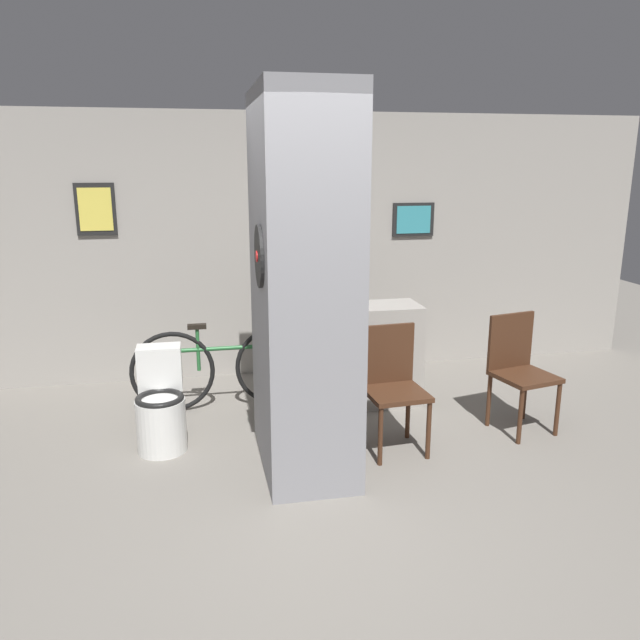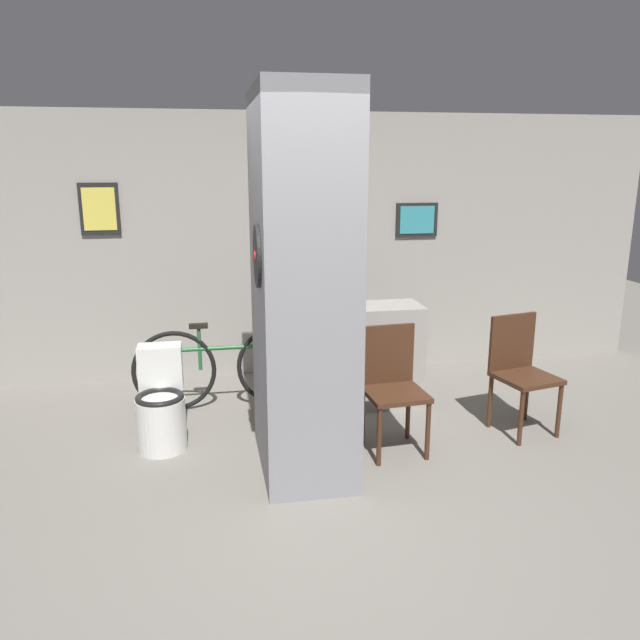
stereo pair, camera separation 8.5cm
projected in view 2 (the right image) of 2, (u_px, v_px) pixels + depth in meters
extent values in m
plane|color=slate|center=(317.00, 500.00, 4.04)|extent=(14.00, 14.00, 0.00)
cube|color=gray|center=(271.00, 247.00, 6.23)|extent=(8.00, 0.06, 2.60)
cube|color=black|center=(99.00, 209.00, 5.81)|extent=(0.36, 0.02, 0.48)
cube|color=#E0CC4C|center=(99.00, 209.00, 5.79)|extent=(0.30, 0.01, 0.39)
cube|color=black|center=(417.00, 220.00, 6.38)|extent=(0.44, 0.02, 0.34)
cube|color=teal|center=(417.00, 220.00, 6.37)|extent=(0.36, 0.01, 0.28)
cube|color=black|center=(341.00, 191.00, 6.17)|extent=(0.28, 0.02, 0.38)
cube|color=#B24C8C|center=(341.00, 191.00, 6.15)|extent=(0.23, 0.01, 0.31)
cube|color=gray|center=(302.00, 286.00, 4.28)|extent=(0.61, 1.17, 2.60)
cylinder|color=black|center=(257.00, 256.00, 3.94)|extent=(0.03, 0.40, 0.40)
cylinder|color=red|center=(255.00, 256.00, 3.94)|extent=(0.01, 0.07, 0.07)
cube|color=gray|center=(353.00, 356.00, 5.54)|extent=(1.22, 0.44, 0.91)
cylinder|color=silver|center=(161.00, 424.00, 4.72)|extent=(0.37, 0.37, 0.41)
torus|color=black|center=(160.00, 397.00, 4.66)|extent=(0.36, 0.36, 0.04)
cube|color=silver|center=(160.00, 367.00, 4.86)|extent=(0.33, 0.20, 0.35)
cylinder|color=#422616|center=(379.00, 437.00, 4.45)|extent=(0.04, 0.04, 0.44)
cylinder|color=#422616|center=(428.00, 431.00, 4.54)|extent=(0.04, 0.04, 0.44)
cylinder|color=#422616|center=(363.00, 417.00, 4.80)|extent=(0.04, 0.04, 0.44)
cylinder|color=#422616|center=(408.00, 412.00, 4.89)|extent=(0.04, 0.04, 0.44)
cube|color=#422616|center=(395.00, 394.00, 4.61)|extent=(0.46, 0.46, 0.04)
cube|color=#422616|center=(387.00, 354.00, 4.74)|extent=(0.43, 0.06, 0.46)
cylinder|color=#422616|center=(521.00, 418.00, 4.77)|extent=(0.04, 0.04, 0.44)
cylinder|color=#422616|center=(559.00, 411.00, 4.91)|extent=(0.04, 0.04, 0.44)
cylinder|color=#422616|center=(490.00, 401.00, 5.10)|extent=(0.04, 0.04, 0.44)
cylinder|color=#422616|center=(527.00, 395.00, 5.24)|extent=(0.04, 0.04, 0.44)
cube|color=#422616|center=(526.00, 378.00, 4.95)|extent=(0.51, 0.51, 0.04)
cube|color=#422616|center=(512.00, 342.00, 5.06)|extent=(0.43, 0.12, 0.46)
torus|color=black|center=(174.00, 371.00, 5.41)|extent=(0.72, 0.04, 0.72)
torus|color=black|center=(277.00, 365.00, 5.57)|extent=(0.72, 0.04, 0.72)
cylinder|color=#266633|center=(226.00, 348.00, 5.44)|extent=(0.83, 0.04, 0.04)
cylinder|color=#266633|center=(200.00, 349.00, 5.41)|extent=(0.03, 0.03, 0.38)
cylinder|color=#266633|center=(272.00, 345.00, 5.51)|extent=(0.03, 0.03, 0.34)
cube|color=black|center=(198.00, 326.00, 5.35)|extent=(0.16, 0.06, 0.04)
cylinder|color=#262626|center=(272.00, 327.00, 5.47)|extent=(0.03, 0.42, 0.03)
cylinder|color=silver|center=(325.00, 296.00, 5.42)|extent=(0.07, 0.07, 0.17)
cylinder|color=silver|center=(325.00, 283.00, 5.39)|extent=(0.03, 0.03, 0.07)
sphere|color=#333333|center=(325.00, 278.00, 5.38)|extent=(0.03, 0.03, 0.03)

